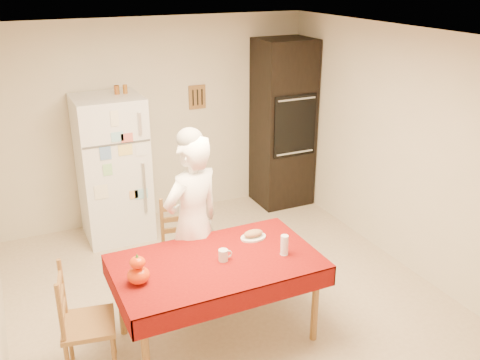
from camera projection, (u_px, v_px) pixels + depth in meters
floor at (231, 302)px, 5.19m from camera, size 4.50×4.50×0.00m
room_shell at (229, 143)px, 4.59m from camera, size 4.02×4.52×2.51m
refrigerator at (113, 168)px, 6.20m from camera, size 0.75×0.74×1.70m
oven_cabinet at (283, 124)px, 7.04m from camera, size 0.70×0.62×2.20m
dining_table at (217, 268)px, 4.46m from camera, size 1.70×1.00×0.76m
chair_far at (183, 242)px, 5.25m from camera, size 0.48×0.46×0.95m
chair_left at (79, 319)px, 4.11m from camera, size 0.47×0.48×0.95m
seated_woman at (193, 224)px, 4.86m from camera, size 0.72×0.59×1.70m
coffee_mug at (223, 255)px, 4.41m from camera, size 0.08×0.08×0.10m
pumpkin_lower at (139, 275)px, 4.10m from camera, size 0.18×0.18×0.13m
pumpkin_upper at (137, 262)px, 4.05m from camera, size 0.12×0.12×0.09m
wine_glass at (284, 245)px, 4.50m from camera, size 0.07×0.07×0.18m
bread_plate at (253, 237)px, 4.79m from camera, size 0.24×0.24×0.02m
bread_loaf at (253, 233)px, 4.77m from camera, size 0.18×0.10×0.06m
spice_jar_left at (116, 90)px, 5.96m from camera, size 0.05×0.05×0.10m
spice_jar_mid at (117, 90)px, 5.96m from camera, size 0.05×0.05×0.10m
spice_jar_right at (125, 89)px, 6.00m from camera, size 0.05×0.05×0.10m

